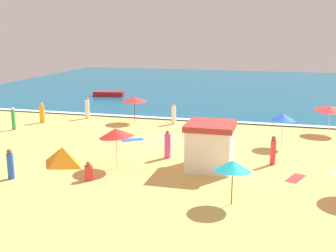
{
  "coord_description": "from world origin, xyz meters",
  "views": [
    {
      "loc": [
        6.79,
        -26.79,
        7.39
      ],
      "look_at": [
        -0.44,
        0.58,
        0.8
      ],
      "focal_mm": 44.28,
      "sensor_mm": 36.0,
      "label": 1
    }
  ],
  "objects_px": {
    "beach_umbrella_2": "(330,108)",
    "beachgoer_8": "(42,114)",
    "beachgoer_0": "(87,109)",
    "beachgoer_1": "(168,145)",
    "beach_umbrella_3": "(283,117)",
    "beachgoer_6": "(273,151)",
    "beach_tent": "(63,156)",
    "beach_umbrella_0": "(116,133)",
    "beach_umbrella_5": "(233,166)",
    "beachgoer_2": "(13,119)",
    "lifeguard_cabana": "(210,145)",
    "beachgoer_4": "(174,115)",
    "beachgoer_3": "(208,133)",
    "beachgoer_5": "(10,165)",
    "beachgoer_7": "(89,172)",
    "small_boat_0": "(109,94)",
    "beach_umbrella_6": "(134,99)"
  },
  "relations": [
    {
      "from": "beachgoer_2",
      "to": "beachgoer_8",
      "type": "relative_size",
      "value": 1.07
    },
    {
      "from": "beachgoer_3",
      "to": "beachgoer_5",
      "type": "relative_size",
      "value": 1.2
    },
    {
      "from": "beachgoer_6",
      "to": "beachgoer_4",
      "type": "bearing_deg",
      "value": 132.57
    },
    {
      "from": "beachgoer_6",
      "to": "beachgoer_5",
      "type": "bearing_deg",
      "value": -155.81
    },
    {
      "from": "beach_umbrella_5",
      "to": "beach_tent",
      "type": "distance_m",
      "value": 10.29
    },
    {
      "from": "beachgoer_0",
      "to": "beachgoer_1",
      "type": "xyz_separation_m",
      "value": [
        9.5,
        -9.1,
        -0.07
      ]
    },
    {
      "from": "beach_umbrella_3",
      "to": "beachgoer_6",
      "type": "height_order",
      "value": "beach_umbrella_3"
    },
    {
      "from": "beachgoer_6",
      "to": "beachgoer_2",
      "type": "bearing_deg",
      "value": 169.53
    },
    {
      "from": "beachgoer_6",
      "to": "beachgoer_8",
      "type": "bearing_deg",
      "value": 161.06
    },
    {
      "from": "lifeguard_cabana",
      "to": "beach_umbrella_5",
      "type": "xyz_separation_m",
      "value": [
        1.68,
        -4.53,
        0.46
      ]
    },
    {
      "from": "beach_umbrella_5",
      "to": "beachgoer_1",
      "type": "distance_m",
      "value": 7.32
    },
    {
      "from": "beachgoer_2",
      "to": "beach_umbrella_5",
      "type": "bearing_deg",
      "value": -28.8
    },
    {
      "from": "beachgoer_1",
      "to": "beachgoer_4",
      "type": "relative_size",
      "value": 1.03
    },
    {
      "from": "beachgoer_6",
      "to": "beach_umbrella_3",
      "type": "bearing_deg",
      "value": 82.76
    },
    {
      "from": "beachgoer_5",
      "to": "beachgoer_8",
      "type": "relative_size",
      "value": 0.96
    },
    {
      "from": "beach_umbrella_5",
      "to": "beachgoer_1",
      "type": "bearing_deg",
      "value": 127.37
    },
    {
      "from": "beachgoer_4",
      "to": "beachgoer_5",
      "type": "xyz_separation_m",
      "value": [
        -4.93,
        -14.31,
        -0.01
      ]
    },
    {
      "from": "beachgoer_2",
      "to": "beachgoer_3",
      "type": "relative_size",
      "value": 0.93
    },
    {
      "from": "beach_tent",
      "to": "beachgoer_6",
      "type": "distance_m",
      "value": 11.78
    },
    {
      "from": "beach_tent",
      "to": "beachgoer_8",
      "type": "height_order",
      "value": "beachgoer_8"
    },
    {
      "from": "beach_umbrella_2",
      "to": "beachgoer_4",
      "type": "distance_m",
      "value": 11.74
    },
    {
      "from": "beach_umbrella_6",
      "to": "beachgoer_5",
      "type": "relative_size",
      "value": 1.66
    },
    {
      "from": "beachgoer_5",
      "to": "beach_umbrella_6",
      "type": "bearing_deg",
      "value": 83.18
    },
    {
      "from": "beach_umbrella_0",
      "to": "beachgoer_8",
      "type": "height_order",
      "value": "beach_umbrella_0"
    },
    {
      "from": "beachgoer_5",
      "to": "beachgoer_8",
      "type": "xyz_separation_m",
      "value": [
        -5.54,
        12.04,
        0.01
      ]
    },
    {
      "from": "beachgoer_1",
      "to": "beachgoer_5",
      "type": "distance_m",
      "value": 8.69
    },
    {
      "from": "beach_tent",
      "to": "beachgoer_4",
      "type": "bearing_deg",
      "value": 73.16
    },
    {
      "from": "beach_umbrella_0",
      "to": "beachgoer_0",
      "type": "relative_size",
      "value": 1.27
    },
    {
      "from": "beach_tent",
      "to": "beach_umbrella_3",
      "type": "bearing_deg",
      "value": 30.55
    },
    {
      "from": "beach_umbrella_5",
      "to": "beachgoer_7",
      "type": "distance_m",
      "value": 7.49
    },
    {
      "from": "lifeguard_cabana",
      "to": "beachgoer_1",
      "type": "bearing_deg",
      "value": 155.71
    },
    {
      "from": "beach_umbrella_5",
      "to": "beachgoer_3",
      "type": "xyz_separation_m",
      "value": [
        -2.46,
        8.73,
        -0.83
      ]
    },
    {
      "from": "beach_umbrella_3",
      "to": "beach_umbrella_6",
      "type": "distance_m",
      "value": 12.43
    },
    {
      "from": "beach_umbrella_3",
      "to": "beach_umbrella_5",
      "type": "relative_size",
      "value": 1.09
    },
    {
      "from": "beach_umbrella_3",
      "to": "beachgoer_2",
      "type": "relative_size",
      "value": 1.29
    },
    {
      "from": "beach_tent",
      "to": "beach_umbrella_5",
      "type": "bearing_deg",
      "value": -17.2
    },
    {
      "from": "beach_tent",
      "to": "beachgoer_1",
      "type": "distance_m",
      "value": 6.02
    },
    {
      "from": "beach_tent",
      "to": "beachgoer_7",
      "type": "bearing_deg",
      "value": -37.02
    },
    {
      "from": "beach_umbrella_3",
      "to": "beachgoer_3",
      "type": "height_order",
      "value": "beach_umbrella_3"
    },
    {
      "from": "beach_umbrella_5",
      "to": "beachgoer_4",
      "type": "relative_size",
      "value": 1.27
    },
    {
      "from": "small_boat_0",
      "to": "beachgoer_2",
      "type": "bearing_deg",
      "value": -92.77
    },
    {
      "from": "lifeguard_cabana",
      "to": "beach_umbrella_2",
      "type": "xyz_separation_m",
      "value": [
        7.12,
        9.88,
        0.58
      ]
    },
    {
      "from": "beachgoer_8",
      "to": "beach_umbrella_6",
      "type": "bearing_deg",
      "value": 16.11
    },
    {
      "from": "beach_umbrella_0",
      "to": "beach_umbrella_3",
      "type": "height_order",
      "value": "beach_umbrella_0"
    },
    {
      "from": "beachgoer_5",
      "to": "beach_umbrella_5",
      "type": "bearing_deg",
      "value": -1.64
    },
    {
      "from": "beach_umbrella_0",
      "to": "beachgoer_7",
      "type": "distance_m",
      "value": 2.72
    },
    {
      "from": "beachgoer_4",
      "to": "beachgoer_0",
      "type": "bearing_deg",
      "value": 178.31
    },
    {
      "from": "beach_umbrella_2",
      "to": "beachgoer_8",
      "type": "relative_size",
      "value": 1.36
    },
    {
      "from": "beachgoer_3",
      "to": "beachgoer_8",
      "type": "xyz_separation_m",
      "value": [
        -14.26,
        3.63,
        -0.17
      ]
    },
    {
      "from": "beach_umbrella_5",
      "to": "beachgoer_6",
      "type": "distance_m",
      "value": 6.35
    }
  ]
}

